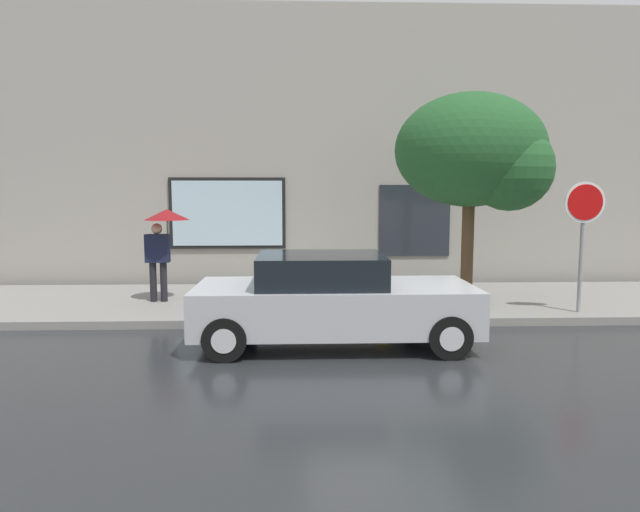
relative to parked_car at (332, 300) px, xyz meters
name	(u,v)px	position (x,y,z in m)	size (l,w,h in m)	color
ground_plane	(384,343)	(0.85, 0.06, -0.71)	(60.00, 60.00, 0.00)	#282B2D
sidewalk	(363,302)	(0.85, 3.06, -0.63)	(20.00, 4.00, 0.15)	gray
building_facade	(352,150)	(0.83, 5.56, 2.78)	(20.00, 0.67, 7.00)	#9E998E
parked_car	(332,300)	(0.00, 0.00, 0.00)	(4.33, 1.92, 1.43)	#B7BABF
fire_hydrant	(384,289)	(1.16, 2.15, -0.20)	(0.30, 0.44, 0.72)	yellow
pedestrian_with_umbrella	(164,230)	(-3.30, 2.87, 0.93)	(0.92, 0.92, 1.91)	black
street_tree	(478,154)	(2.94, 2.12, 2.42)	(2.92, 2.49, 4.16)	#4C3823
stop_sign	(584,221)	(4.76, 1.51, 1.17)	(0.76, 0.10, 2.45)	gray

